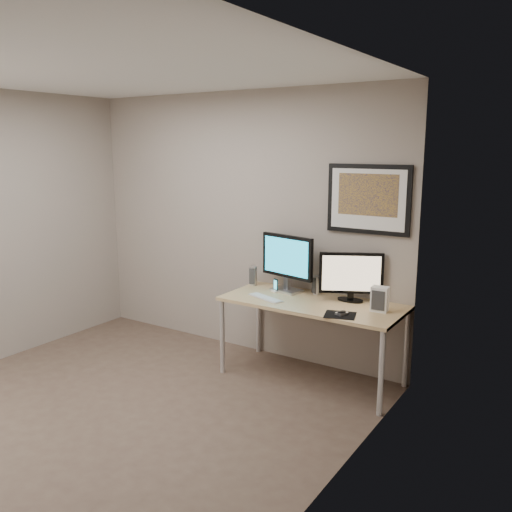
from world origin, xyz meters
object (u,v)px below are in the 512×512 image
object	(u,v)px
keyboard	(266,298)
fan_unit	(380,299)
phone_dock	(276,285)
desk	(312,309)
monitor_tv	(351,275)
framed_art	(368,199)
monitor_large	(287,260)
speaker_left	(253,276)
speaker_right	(317,285)

from	to	relation	value
keyboard	fan_unit	distance (m)	1.01
phone_dock	fan_unit	distance (m)	1.03
desk	monitor_tv	bearing A→B (deg)	34.35
framed_art	monitor_large	bearing A→B (deg)	-167.58
framed_art	fan_unit	size ratio (longest dim) A/B	3.61
desk	framed_art	distance (m)	1.07
monitor_large	fan_unit	distance (m)	0.98
desk	speaker_left	world-z (taller)	speaker_left
speaker_right	fan_unit	xyz separation A→B (m)	(0.67, -0.19, 0.02)
monitor_tv	desk	bearing A→B (deg)	-172.59
monitor_large	keyboard	world-z (taller)	monitor_large
speaker_right	phone_dock	world-z (taller)	speaker_right
monitor_tv	phone_dock	size ratio (longest dim) A/B	4.07
speaker_left	keyboard	distance (m)	0.51
framed_art	fan_unit	distance (m)	0.87
framed_art	speaker_right	xyz separation A→B (m)	(-0.42, -0.10, -0.81)
phone_dock	keyboard	world-z (taller)	phone_dock
desk	keyboard	xyz separation A→B (m)	(-0.40, -0.14, 0.07)
fan_unit	phone_dock	bearing A→B (deg)	172.05
framed_art	keyboard	world-z (taller)	framed_art
speaker_left	speaker_right	xyz separation A→B (m)	(0.68, 0.03, -0.01)
desk	phone_dock	xyz separation A→B (m)	(-0.43, 0.10, 0.13)
monitor_large	keyboard	bearing A→B (deg)	-85.17
keyboard	desk	bearing A→B (deg)	38.93
monitor_large	speaker_right	distance (m)	0.36
speaker_left	fan_unit	xyz separation A→B (m)	(1.35, -0.16, 0.01)
monitor_tv	keyboard	world-z (taller)	monitor_tv
desk	fan_unit	world-z (taller)	fan_unit
monitor_tv	speaker_left	size ratio (longest dim) A/B	2.72
framed_art	speaker_right	distance (m)	0.92
framed_art	speaker_left	size ratio (longest dim) A/B	4.00
speaker_left	phone_dock	size ratio (longest dim) A/B	1.50
phone_dock	fan_unit	xyz separation A→B (m)	(1.03, -0.06, 0.04)
framed_art	keyboard	xyz separation A→B (m)	(-0.75, -0.47, -0.88)
desk	phone_dock	size ratio (longest dim) A/B	12.76
monitor_tv	speaker_right	bearing A→B (deg)	145.45
phone_dock	keyboard	xyz separation A→B (m)	(0.04, -0.24, -0.06)
framed_art	monitor_large	world-z (taller)	framed_art
desk	speaker_left	size ratio (longest dim) A/B	8.53
framed_art	speaker_left	bearing A→B (deg)	-173.52
monitor_tv	speaker_right	xyz separation A→B (m)	(-0.35, 0.05, -0.15)
desk	phone_dock	world-z (taller)	phone_dock
keyboard	fan_unit	xyz separation A→B (m)	(0.99, 0.19, 0.10)
desk	speaker_right	world-z (taller)	speaker_right
monitor_tv	phone_dock	xyz separation A→B (m)	(-0.71, -0.09, -0.17)
monitor_large	speaker_right	size ratio (longest dim) A/B	3.38
desk	fan_unit	xyz separation A→B (m)	(0.60, 0.05, 0.17)
keyboard	fan_unit	size ratio (longest dim) A/B	1.83
speaker_left	phone_dock	xyz separation A→B (m)	(0.32, -0.11, -0.03)
desk	keyboard	bearing A→B (deg)	-160.15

